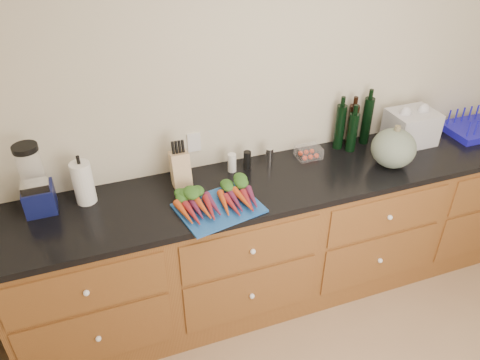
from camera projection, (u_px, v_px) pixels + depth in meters
name	position (u px, v px, depth m)	size (l,w,h in m)	color
wall_back	(284.00, 99.00, 2.91)	(4.10, 0.05, 2.60)	beige
cabinets	(298.00, 235.00, 3.13)	(3.60, 0.64, 0.90)	brown
countertop	(303.00, 177.00, 2.87)	(3.64, 0.62, 0.04)	black
cutting_board	(219.00, 208.00, 2.57)	(0.44, 0.33, 0.01)	#1B51A0
carrots	(217.00, 199.00, 2.58)	(0.43, 0.31, 0.06)	#D14C18
squash	(394.00, 148.00, 2.88)	(0.27, 0.27, 0.24)	#586958
blender_appliance	(35.00, 183.00, 2.46)	(0.16, 0.16, 0.40)	#10154B
paper_towel	(83.00, 183.00, 2.56)	(0.11, 0.11, 0.25)	white
knife_block	(181.00, 170.00, 2.71)	(0.10, 0.10, 0.21)	tan
grinder_salt	(232.00, 163.00, 2.86)	(0.05, 0.05, 0.12)	white
grinder_pepper	(247.00, 160.00, 2.89)	(0.05, 0.05, 0.12)	black
canister_chrome	(269.00, 156.00, 2.93)	(0.05, 0.05, 0.11)	white
tomato_box	(309.00, 152.00, 3.01)	(0.15, 0.12, 0.07)	white
bottles	(353.00, 126.00, 3.07)	(0.27, 0.14, 0.32)	black
grocery_bag	(411.00, 127.00, 3.13)	(0.30, 0.24, 0.22)	silver
dish_rack	(474.00, 127.00, 3.29)	(0.38, 0.31, 0.15)	#1814B6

